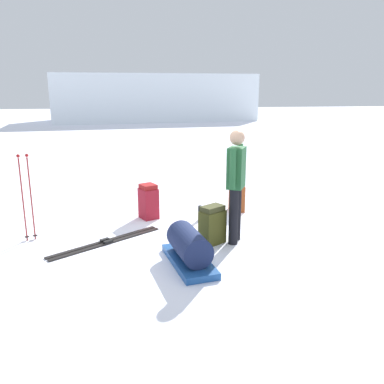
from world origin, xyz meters
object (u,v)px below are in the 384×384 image
at_px(backpack_bright, 149,202).
at_px(gear_sled, 189,248).
at_px(ski_poles_planted_near, 26,193).
at_px(backpack_small_spare, 237,196).
at_px(ski_pair_near, 106,242).
at_px(backpack_large_dark, 212,225).
at_px(skier_standing, 236,181).
at_px(thermos_bottle, 200,213).

relative_size(backpack_bright, gear_sled, 0.52).
bearing_deg(ski_poles_planted_near, backpack_small_spare, 15.55).
relative_size(ski_pair_near, backpack_large_dark, 2.80).
height_order(skier_standing, gear_sled, skier_standing).
xyz_separation_m(backpack_small_spare, gear_sled, (-1.26, -2.24, -0.05)).
relative_size(backpack_large_dark, gear_sled, 0.49).
relative_size(skier_standing, ski_poles_planted_near, 1.27).
distance_m(backpack_large_dark, gear_sled, 0.82).
distance_m(skier_standing, gear_sled, 1.29).
bearing_deg(gear_sled, backpack_large_dark, 56.17).
relative_size(backpack_large_dark, backpack_bright, 0.94).
xyz_separation_m(ski_pair_near, ski_poles_planted_near, (-1.16, 0.31, 0.73)).
distance_m(skier_standing, backpack_large_dark, 0.75).
height_order(skier_standing, thermos_bottle, skier_standing).
xyz_separation_m(backpack_large_dark, backpack_small_spare, (0.80, 1.56, -0.01)).
height_order(backpack_large_dark, backpack_small_spare, backpack_large_dark).
bearing_deg(ski_poles_planted_near, backpack_large_dark, -11.82).
bearing_deg(backpack_bright, gear_sled, -78.22).
bearing_deg(ski_pair_near, backpack_bright, 57.28).
distance_m(backpack_large_dark, thermos_bottle, 1.12).
xyz_separation_m(backpack_large_dark, backpack_bright, (-0.88, 1.36, 0.02)).
distance_m(ski_pair_near, thermos_bottle, 1.81).
relative_size(skier_standing, backpack_bright, 2.71).
bearing_deg(skier_standing, backpack_bright, 132.63).
height_order(backpack_large_dark, ski_poles_planted_near, ski_poles_planted_near).
distance_m(backpack_bright, backpack_small_spare, 1.69).
bearing_deg(ski_pair_near, gear_sled, -39.97).
bearing_deg(skier_standing, thermos_bottle, 107.28).
bearing_deg(backpack_small_spare, backpack_large_dark, -117.15).
bearing_deg(backpack_large_dark, backpack_bright, 122.98).
height_order(backpack_bright, backpack_small_spare, backpack_bright).
height_order(backpack_large_dark, gear_sled, backpack_large_dark).
distance_m(ski_poles_planted_near, gear_sled, 2.66).
xyz_separation_m(ski_pair_near, backpack_large_dark, (1.58, -0.26, 0.28)).
xyz_separation_m(skier_standing, ski_pair_near, (-1.94, 0.24, -0.94)).
distance_m(backpack_small_spare, thermos_bottle, 0.92).
height_order(backpack_small_spare, gear_sled, backpack_small_spare).
bearing_deg(ski_pair_near, skier_standing, -7.21).
bearing_deg(backpack_small_spare, backpack_bright, -173.21).
height_order(skier_standing, ski_poles_planted_near, skier_standing).
bearing_deg(thermos_bottle, skier_standing, -72.72).
xyz_separation_m(gear_sled, thermos_bottle, (0.47, 1.79, -0.09)).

